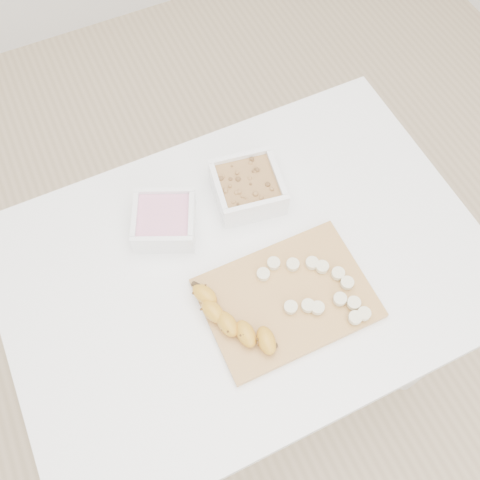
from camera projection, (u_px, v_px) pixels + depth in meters
name	position (u px, v px, depth m)	size (l,w,h in m)	color
ground	(244.00, 360.00, 1.78)	(3.50, 3.50, 0.00)	#C6AD89
table	(246.00, 283.00, 1.20)	(1.00, 0.70, 0.75)	white
bowl_yogurt	(164.00, 220.00, 1.13)	(0.17, 0.17, 0.06)	white
bowl_granola	(248.00, 187.00, 1.16)	(0.16, 0.16, 0.07)	white
cutting_board	(287.00, 298.00, 1.07)	(0.33, 0.23, 0.01)	tan
banana	(235.00, 321.00, 1.02)	(0.05, 0.20, 0.03)	#C28520
banana_slices	(319.00, 288.00, 1.06)	(0.17, 0.20, 0.02)	beige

